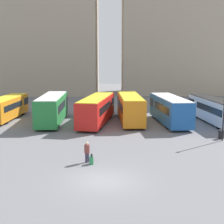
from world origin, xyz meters
name	(u,v)px	position (x,y,z in m)	size (l,w,h in m)	color
ground_plane	(104,181)	(0.00, 0.00, 0.00)	(160.00, 160.00, 0.00)	slate
building_block_left	(35,2)	(-16.48, 52.64, 20.10)	(27.29, 14.85, 40.20)	tan
building_block_right	(192,14)	(18.05, 52.64, 17.61)	(30.43, 12.87, 35.23)	tan
bus_0	(8,107)	(-12.97, 20.89, 1.55)	(2.86, 10.12, 2.84)	orange
bus_1	(53,108)	(-6.72, 18.70, 1.80)	(2.93, 10.74, 3.33)	#237A38
bus_2	(97,109)	(-1.30, 18.34, 1.74)	(4.25, 11.65, 3.19)	red
bus_3	(131,107)	(2.74, 19.33, 1.77)	(2.95, 10.80, 3.26)	orange
bus_4	(170,109)	(7.43, 18.14, 1.73)	(3.60, 10.36, 3.19)	#1E56A3
bus_5	(215,109)	(12.96, 18.76, 1.58)	(3.53, 11.90, 2.89)	silver
traveler	(88,150)	(-1.34, 3.62, 0.94)	(0.49, 0.49, 1.59)	#382D4C
suitcase	(92,160)	(-1.00, 3.23, 0.29)	(0.33, 0.41, 0.81)	#28844C
trash_bin	(222,134)	(11.12, 10.72, 0.42)	(0.52, 0.52, 0.85)	black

